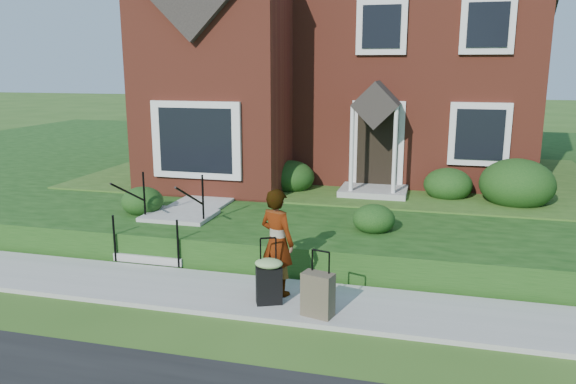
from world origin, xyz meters
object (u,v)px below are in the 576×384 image
(woman, at_px, (277,242))
(suitcase_black, at_px, (269,279))
(suitcase_olive, at_px, (318,294))
(front_steps, at_px, (170,229))

(woman, xyz_separation_m, suitcase_black, (-0.01, -0.42, -0.46))
(suitcase_black, bearing_deg, suitcase_olive, -39.67)
(woman, bearing_deg, suitcase_olive, 165.54)
(suitcase_black, bearing_deg, woman, 64.54)
(front_steps, distance_m, suitcase_olive, 4.25)
(front_steps, distance_m, suitcase_black, 3.44)
(front_steps, bearing_deg, suitcase_olive, -33.66)
(front_steps, xyz_separation_m, suitcase_olive, (3.53, -2.35, -0.06))
(woman, distance_m, suitcase_olive, 1.17)
(front_steps, xyz_separation_m, suitcase_black, (2.71, -2.12, 0.01))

